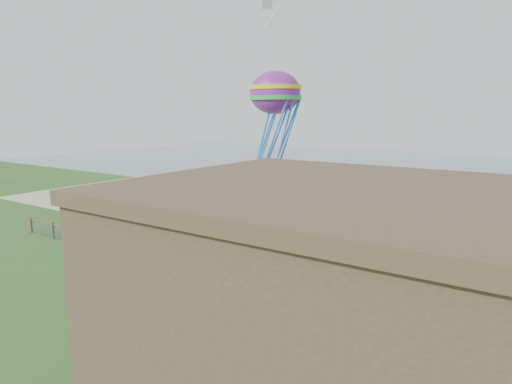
# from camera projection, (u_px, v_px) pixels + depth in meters

# --- Properties ---
(ground) EXTENTS (160.00, 160.00, 0.00)m
(ground) POSITION_uv_depth(u_px,v_px,m) (120.00, 318.00, 21.09)
(ground) COLOR #2C551D
(ground) RESTS_ON ground
(sand_beach) EXTENTS (72.00, 20.00, 0.02)m
(sand_beach) POSITION_uv_depth(u_px,v_px,m) (328.00, 224.00, 38.94)
(sand_beach) COLOR tan
(sand_beach) RESTS_ON ground
(ocean) EXTENTS (160.00, 68.00, 0.02)m
(ocean) POSITION_uv_depth(u_px,v_px,m) (446.00, 171.00, 74.65)
(ocean) COLOR slate
(ocean) RESTS_ON ground
(chainlink_fence) EXTENTS (36.20, 0.20, 1.25)m
(chainlink_fence) POSITION_uv_depth(u_px,v_px,m) (205.00, 270.00, 25.86)
(chainlink_fence) COLOR brown
(chainlink_fence) RESTS_ON ground
(motel) EXTENTS (15.00, 10.00, 7.00)m
(motel) POSITION_uv_depth(u_px,v_px,m) (397.00, 332.00, 12.42)
(motel) COLOR #4B3D28
(motel) RESTS_ON ground
(motel_deck) EXTENTS (15.00, 2.00, 0.50)m
(motel_deck) POSITION_uv_depth(u_px,v_px,m) (441.00, 349.00, 17.85)
(motel_deck) COLOR brown
(motel_deck) RESTS_ON ground
(picnic_table) EXTENTS (2.05, 1.85, 0.71)m
(picnic_table) POSITION_uv_depth(u_px,v_px,m) (212.00, 315.00, 20.65)
(picnic_table) COLOR brown
(picnic_table) RESTS_ON ground
(octopus_kite) EXTENTS (3.96, 3.28, 7.04)m
(octopus_kite) POSITION_uv_depth(u_px,v_px,m) (274.00, 123.00, 27.34)
(octopus_kite) COLOR #E22348
(kite_white) EXTENTS (1.83, 1.80, 2.25)m
(kite_white) POSITION_uv_depth(u_px,v_px,m) (267.00, 10.00, 34.89)
(kite_white) COLOR white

